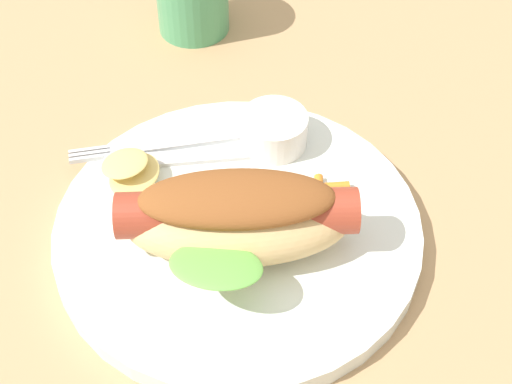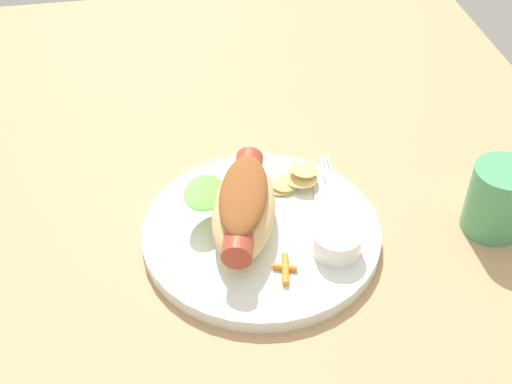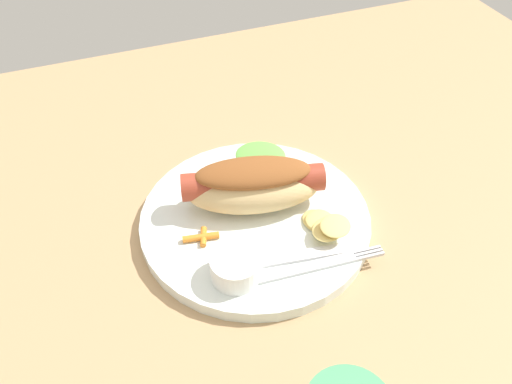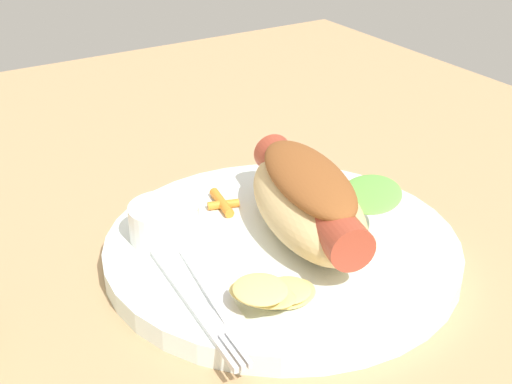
% 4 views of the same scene
% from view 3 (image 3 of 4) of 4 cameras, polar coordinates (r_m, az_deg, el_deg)
% --- Properties ---
extents(ground_plane, '(1.20, 0.90, 0.02)m').
position_cam_3_polar(ground_plane, '(0.63, 2.74, -2.78)').
color(ground_plane, tan).
extents(plate, '(0.26, 0.26, 0.02)m').
position_cam_3_polar(plate, '(0.61, -0.09, -3.08)').
color(plate, white).
rests_on(plate, ground_plane).
extents(hot_dog, '(0.17, 0.12, 0.06)m').
position_cam_3_polar(hot_dog, '(0.59, -0.30, 0.93)').
color(hot_dog, '#DBB77A').
rests_on(hot_dog, plate).
extents(sauce_ramekin, '(0.05, 0.05, 0.03)m').
position_cam_3_polar(sauce_ramekin, '(0.54, -2.23, -8.20)').
color(sauce_ramekin, white).
rests_on(sauce_ramekin, plate).
extents(fork, '(0.17, 0.03, 0.00)m').
position_cam_3_polar(fork, '(0.55, 5.49, -8.23)').
color(fork, silver).
rests_on(fork, plate).
extents(knife, '(0.15, 0.04, 0.00)m').
position_cam_3_polar(knife, '(0.56, 3.63, -7.15)').
color(knife, silver).
rests_on(knife, plate).
extents(chips_pile, '(0.06, 0.07, 0.02)m').
position_cam_3_polar(chips_pile, '(0.58, 7.56, -3.51)').
color(chips_pile, '#E2C770').
rests_on(chips_pile, plate).
extents(carrot_garnish, '(0.04, 0.03, 0.01)m').
position_cam_3_polar(carrot_garnish, '(0.58, -5.93, -4.91)').
color(carrot_garnish, orange).
rests_on(carrot_garnish, plate).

